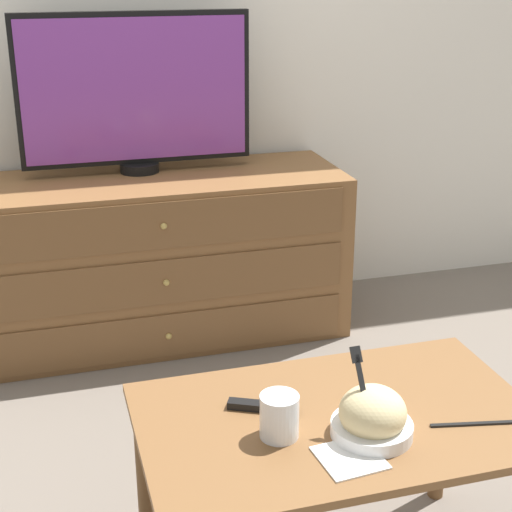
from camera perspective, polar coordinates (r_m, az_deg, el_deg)
The scene contains 10 objects.
ground_plane at distance 3.55m, azimuth -9.83°, elevation -3.70°, with size 12.00×12.00×0.00m, color #70665B.
wall_back at distance 3.26m, azimuth -11.35°, elevation 17.74°, with size 12.00×0.05×2.60m.
dresser at distance 3.17m, azimuth -7.37°, elevation -0.13°, with size 1.50×0.54×0.66m.
tv at distance 3.09m, azimuth -8.77°, elevation 11.71°, with size 0.89×0.15×0.61m.
coffee_table at distance 1.86m, azimuth 5.91°, elevation -13.41°, with size 0.91×0.56×0.49m.
takeout_bowl at distance 1.74m, azimuth 8.46°, elevation -11.51°, with size 0.18×0.18×0.19m.
drink_cup at distance 1.72m, azimuth 1.70°, elevation -11.74°, with size 0.09×0.09×0.10m.
napkin at distance 1.69m, azimuth 6.84°, elevation -14.36°, with size 0.14×0.14×0.00m.
knife at distance 1.85m, azimuth 15.59°, elevation -11.67°, with size 0.20×0.05×0.01m.
remote_control at distance 1.83m, azimuth 0.52°, elevation -10.90°, with size 0.16×0.10×0.02m.
Camera 1 is at (-0.30, -3.22, 1.46)m, focal length 55.00 mm.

